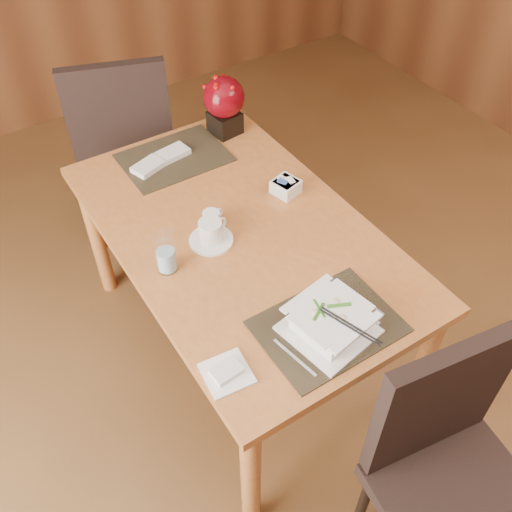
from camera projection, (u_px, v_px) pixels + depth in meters
ground at (319, 445)px, 2.37m from camera, size 6.00×6.00×0.00m
dining_table at (240, 248)px, 2.25m from camera, size 0.90×1.50×0.75m
placemat_near at (328, 326)px, 1.86m from camera, size 0.45×0.33×0.01m
placemat_far at (174, 157)px, 2.50m from camera, size 0.45×0.33×0.01m
soup_setting at (330, 322)px, 1.81m from camera, size 0.30×0.30×0.10m
coffee_cup at (211, 233)px, 2.11m from camera, size 0.17×0.17×0.09m
water_glass at (165, 252)px, 1.98m from camera, size 0.08×0.08×0.17m
creamer_jug at (211, 219)px, 2.18m from camera, size 0.11×0.11×0.06m
sugar_caddy at (286, 187)px, 2.32m from camera, size 0.12×0.12×0.06m
berry_decor at (224, 102)px, 2.54m from camera, size 0.19×0.19×0.27m
napkins_far at (163, 159)px, 2.47m from camera, size 0.29×0.16×0.02m
bread_plate at (227, 373)px, 1.73m from camera, size 0.15×0.15×0.01m
near_chair at (451, 465)px, 1.72m from camera, size 0.53×0.53×1.01m
far_chair at (124, 139)px, 2.87m from camera, size 0.63×0.63×1.06m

